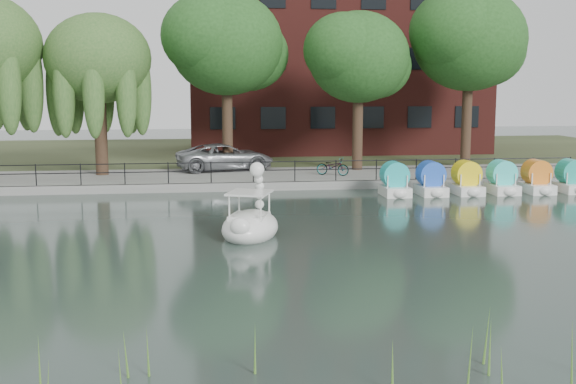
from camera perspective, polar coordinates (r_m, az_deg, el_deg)
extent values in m
plane|color=#394B48|center=(21.52, 0.01, -5.04)|extent=(120.00, 120.00, 0.00)
cube|color=gray|center=(37.16, -3.09, 1.07)|extent=(40.00, 6.00, 0.40)
cube|color=gray|center=(34.25, -2.73, 0.43)|extent=(40.00, 0.25, 0.40)
cube|color=#47512D|center=(51.05, -4.22, 3.11)|extent=(60.00, 22.00, 0.36)
cylinder|color=black|center=(34.30, -2.77, 2.38)|extent=(32.00, 0.04, 0.04)
cylinder|color=black|center=(34.35, -2.76, 1.71)|extent=(32.00, 0.04, 0.04)
cylinder|color=black|center=(34.35, -2.76, 1.63)|extent=(0.05, 0.05, 1.00)
cube|color=#4C1E16|center=(51.83, 3.63, 13.36)|extent=(20.00, 10.00, 18.00)
cylinder|color=#473323|center=(38.16, -14.56, 4.18)|extent=(0.60, 0.60, 3.80)
ellipsoid|color=#5A7D39|center=(38.08, -14.79, 10.17)|extent=(5.32, 5.32, 4.52)
cylinder|color=#473323|center=(38.86, -4.81, 5.02)|extent=(0.60, 0.60, 4.50)
ellipsoid|color=#2E6627|center=(38.83, -4.89, 11.58)|extent=(6.00, 6.00, 5.10)
cylinder|color=#473323|center=(39.30, 5.52, 4.72)|extent=(0.60, 0.60, 4.05)
ellipsoid|color=#2E6627|center=(39.23, 5.60, 10.56)|extent=(5.40, 5.40, 4.59)
cylinder|color=#473323|center=(42.12, 13.92, 5.23)|extent=(0.60, 0.60, 4.72)
ellipsoid|color=#2E6627|center=(42.12, 14.15, 11.58)|extent=(6.30, 6.30, 5.36)
imported|color=gray|center=(39.02, -4.99, 2.93)|extent=(3.86, 6.38, 1.66)
imported|color=gray|center=(36.83, 3.55, 2.10)|extent=(1.36, 1.79, 1.00)
ellipsoid|color=white|center=(24.03, -3.01, -2.84)|extent=(2.63, 3.27, 0.63)
cube|color=white|center=(23.86, -3.08, -2.14)|extent=(1.51, 1.57, 0.32)
cube|color=white|center=(23.77, -3.06, -0.05)|extent=(1.71, 1.77, 0.06)
ellipsoid|color=white|center=(22.83, -3.80, -2.78)|extent=(0.80, 0.71, 0.59)
sphere|color=white|center=(24.64, -2.47, 1.79)|extent=(0.50, 0.50, 0.50)
cone|color=black|center=(24.96, -2.27, 1.81)|extent=(0.29, 0.33, 0.21)
cylinder|color=yellow|center=(24.82, -2.36, 1.79)|extent=(0.29, 0.19, 0.27)
cube|color=white|center=(33.09, 8.44, 0.09)|extent=(1.15, 1.70, 0.44)
cylinder|color=#22B8B9|center=(33.09, 8.42, 1.36)|extent=(0.90, 1.20, 0.90)
cube|color=white|center=(33.59, 11.23, 0.14)|extent=(1.15, 1.70, 0.44)
cylinder|color=blue|center=(33.58, 11.22, 1.40)|extent=(0.90, 1.20, 0.90)
cube|color=white|center=(34.16, 13.94, 0.19)|extent=(1.15, 1.70, 0.44)
cylinder|color=yellow|center=(34.16, 13.92, 1.43)|extent=(0.90, 1.20, 0.90)
cube|color=white|center=(34.81, 16.55, 0.24)|extent=(1.15, 1.70, 0.44)
cylinder|color=#3BDED4|center=(34.80, 16.54, 1.45)|extent=(0.90, 1.20, 0.90)
cube|color=white|center=(35.52, 19.06, 0.29)|extent=(1.15, 1.70, 0.44)
cylinder|color=orange|center=(35.52, 19.05, 1.48)|extent=(0.90, 1.20, 0.90)
cube|color=white|center=(36.30, 21.47, 0.33)|extent=(1.15, 1.70, 0.44)
cylinder|color=teal|center=(36.30, 21.46, 1.49)|extent=(0.90, 1.20, 0.90)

